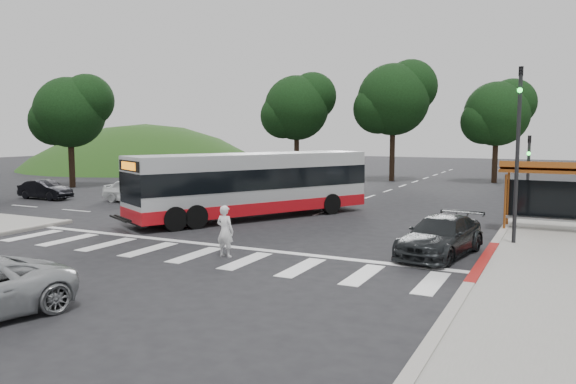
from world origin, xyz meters
The scene contains 18 objects.
ground centered at (0.00, 0.00, 0.00)m, with size 140.00×140.00×0.00m, color black.
sidewalk_east centered at (11.00, 8.00, 0.06)m, with size 4.00×40.00×0.12m, color gray.
curb_east centered at (9.00, 8.00, 0.07)m, with size 0.30×40.00×0.15m, color #9E9991.
curb_east_red centered at (9.00, -2.00, 0.08)m, with size 0.32×6.00×0.15m, color maroon.
hillside_nw centered at (-32.00, 30.00, 0.00)m, with size 44.00×44.00×10.00m, color #1B4516.
crosswalk_ladder centered at (0.00, -5.00, 0.01)m, with size 18.00×2.60×0.01m, color silver.
bus_shelter centered at (10.80, 5.10, 2.35)m, with size 4.20×1.60×2.86m.
traffic_signal_ne_tall centered at (9.60, 1.49, 3.88)m, with size 0.18×0.37×6.50m.
traffic_signal_ne_short centered at (9.60, 8.49, 2.48)m, with size 0.18×0.37×4.00m.
tree_north_a centered at (-1.92, 26.07, 6.92)m, with size 6.60×6.15×10.17m.
tree_north_b centered at (6.07, 28.06, 5.66)m, with size 5.72×5.33×8.43m.
tree_north_c centered at (-9.92, 24.06, 6.29)m, with size 6.16×5.74×9.30m.
tree_west_a centered at (-21.93, 10.06, 5.66)m, with size 5.72×5.33×8.43m.
transit_bus centered at (-2.35, 3.02, 1.57)m, with size 2.63×12.12×3.13m, color silver, non-canonical shape.
pedestrian centered at (1.08, -4.78, 0.88)m, with size 0.64×0.42×1.75m, color white.
dark_sedan centered at (7.50, -1.34, 0.67)m, with size 1.87×4.60×1.33m, color black.
west_car_white centered at (-11.52, 4.97, 0.70)m, with size 1.64×4.08×1.39m, color silver.
west_car_black centered at (-17.61, 3.81, 0.59)m, with size 1.25×3.60×1.19m, color black.
Camera 1 is at (11.18, -20.41, 4.22)m, focal length 35.00 mm.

